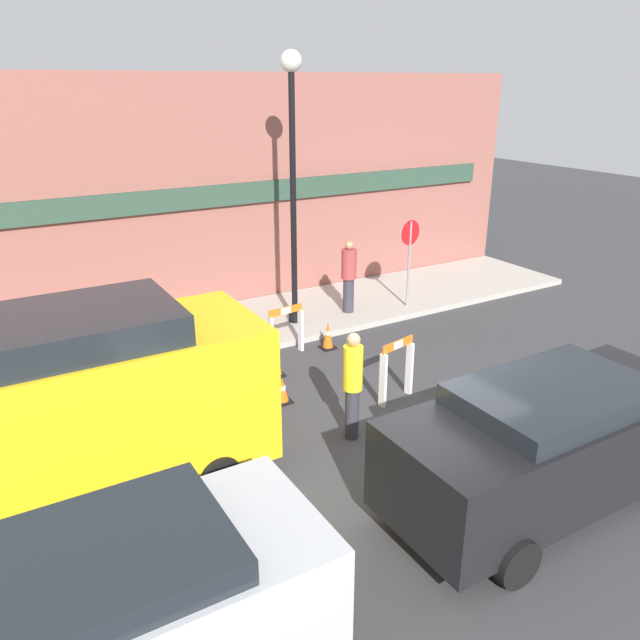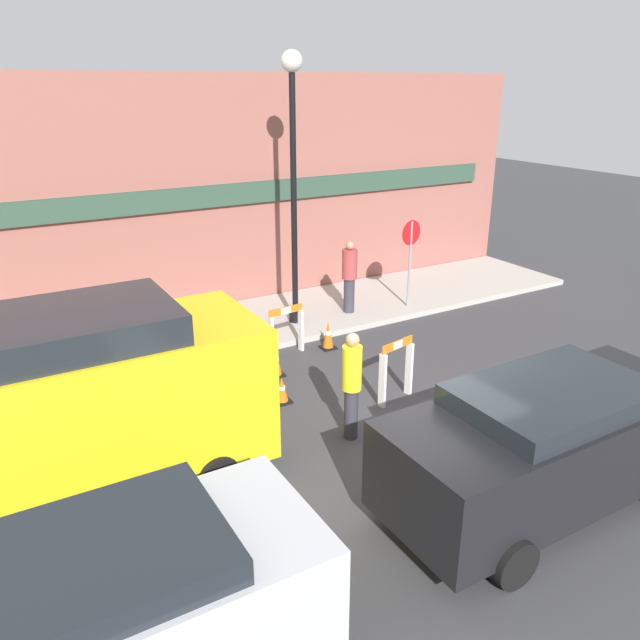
% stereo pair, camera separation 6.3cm
% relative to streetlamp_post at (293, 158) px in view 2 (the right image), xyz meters
% --- Properties ---
extents(ground_plane, '(60.00, 60.00, 0.00)m').
position_rel_streetlamp_post_xyz_m(ground_plane, '(-1.06, -5.47, -3.80)').
color(ground_plane, '#38383A').
extents(sidewalk_slab, '(18.00, 2.96, 0.13)m').
position_rel_streetlamp_post_xyz_m(sidewalk_slab, '(-1.06, 0.51, -3.73)').
color(sidewalk_slab, '#ADA89E').
rests_on(sidewalk_slab, ground_plane).
extents(storefront_facade, '(18.00, 0.22, 5.50)m').
position_rel_streetlamp_post_xyz_m(storefront_facade, '(-1.06, 2.07, -1.05)').
color(storefront_facade, '#93564C').
rests_on(storefront_facade, ground_plane).
extents(streetlamp_post, '(0.44, 0.44, 5.76)m').
position_rel_streetlamp_post_xyz_m(streetlamp_post, '(0.00, 0.00, 0.00)').
color(streetlamp_post, black).
rests_on(streetlamp_post, sidewalk_slab).
extents(stop_sign, '(0.59, 0.12, 2.13)m').
position_rel_streetlamp_post_xyz_m(stop_sign, '(2.87, -0.47, -2.24)').
color(stop_sign, gray).
rests_on(stop_sign, sidewalk_slab).
extents(barricade_0, '(0.80, 0.21, 1.04)m').
position_rel_streetlamp_post_xyz_m(barricade_0, '(-0.90, -1.28, -3.25)').
color(barricade_0, white).
rests_on(barricade_0, ground_plane).
extents(barricade_1, '(0.78, 0.30, 1.14)m').
position_rel_streetlamp_post_xyz_m(barricade_1, '(-0.16, -4.01, -3.20)').
color(barricade_1, white).
rests_on(barricade_1, ground_plane).
extents(traffic_cone_0, '(0.30, 0.30, 0.60)m').
position_rel_streetlamp_post_xyz_m(traffic_cone_0, '(-1.54, -2.07, -3.51)').
color(traffic_cone_0, black).
rests_on(traffic_cone_0, ground_plane).
extents(traffic_cone_1, '(0.30, 0.30, 0.48)m').
position_rel_streetlamp_post_xyz_m(traffic_cone_1, '(-1.93, -3.07, -3.57)').
color(traffic_cone_1, black).
rests_on(traffic_cone_1, ground_plane).
extents(traffic_cone_2, '(0.30, 0.30, 0.71)m').
position_rel_streetlamp_post_xyz_m(traffic_cone_2, '(-2.26, -3.19, -3.46)').
color(traffic_cone_2, black).
rests_on(traffic_cone_2, ground_plane).
extents(traffic_cone_3, '(0.30, 0.30, 0.62)m').
position_rel_streetlamp_post_xyz_m(traffic_cone_3, '(-0.00, -1.46, -3.50)').
color(traffic_cone_3, black).
rests_on(traffic_cone_3, ground_plane).
extents(person_worker, '(0.40, 0.40, 1.78)m').
position_rel_streetlamp_post_xyz_m(person_worker, '(-1.51, -4.66, -2.83)').
color(person_worker, '#33333D').
rests_on(person_worker, ground_plane).
extents(person_pedestrian, '(0.40, 0.40, 1.72)m').
position_rel_streetlamp_post_xyz_m(person_pedestrian, '(1.40, -0.09, -2.74)').
color(person_pedestrian, '#33333D').
rests_on(person_pedestrian, sidewalk_slab).
extents(parked_car_0, '(3.97, 1.93, 1.70)m').
position_rel_streetlamp_post_xyz_m(parked_car_0, '(-5.82, -7.31, -2.84)').
color(parked_car_0, '#B7BABF').
rests_on(parked_car_0, ground_plane).
extents(parked_car_1, '(4.55, 1.93, 1.75)m').
position_rel_streetlamp_post_xyz_m(parked_car_1, '(-0.23, -7.31, -2.82)').
color(parked_car_1, black).
rests_on(parked_car_1, ground_plane).
extents(work_van, '(4.95, 2.14, 2.64)m').
position_rel_streetlamp_post_xyz_m(work_van, '(-5.40, -4.02, -2.38)').
color(work_van, yellow).
rests_on(work_van, ground_plane).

